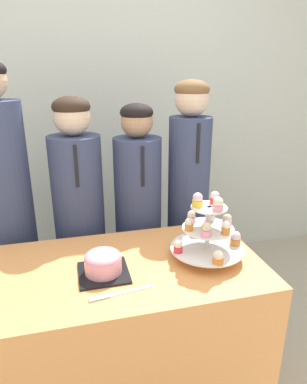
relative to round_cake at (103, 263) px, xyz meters
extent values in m
cube|color=silver|center=(0.08, 1.42, 0.53)|extent=(9.00, 0.06, 2.70)
cube|color=#EF9951|center=(0.08, 0.04, -0.44)|extent=(1.26, 0.67, 0.77)
cube|color=black|center=(0.00, 0.00, -0.05)|extent=(0.21, 0.21, 0.01)
cylinder|color=pink|center=(0.00, 0.00, -0.01)|extent=(0.16, 0.16, 0.07)
ellipsoid|color=pink|center=(0.00, 0.00, 0.03)|extent=(0.15, 0.15, 0.05)
cube|color=silver|center=(0.09, -0.15, -0.05)|extent=(0.18, 0.04, 0.00)
cube|color=#B2B2B7|center=(-0.04, -0.17, -0.05)|extent=(0.08, 0.03, 0.01)
cylinder|color=silver|center=(0.48, 0.02, 0.07)|extent=(0.02, 0.02, 0.25)
cylinder|color=silver|center=(0.48, 0.02, -0.01)|extent=(0.34, 0.34, 0.01)
cylinder|color=silver|center=(0.48, 0.02, 0.09)|extent=(0.23, 0.23, 0.01)
cylinder|color=silver|center=(0.48, 0.02, 0.19)|extent=(0.16, 0.16, 0.01)
cylinder|color=orange|center=(0.47, -0.12, 0.01)|extent=(0.05, 0.05, 0.02)
sphere|color=#F4E5C6|center=(0.47, -0.12, 0.04)|extent=(0.04, 0.04, 0.04)
cylinder|color=orange|center=(0.61, 0.01, 0.01)|extent=(0.05, 0.05, 0.03)
sphere|color=silver|center=(0.61, 0.01, 0.04)|extent=(0.05, 0.05, 0.05)
cylinder|color=#3893DB|center=(0.47, 0.16, 0.01)|extent=(0.05, 0.05, 0.03)
sphere|color=beige|center=(0.47, 0.16, 0.04)|extent=(0.05, 0.05, 0.05)
cylinder|color=#E5333D|center=(0.33, 0.01, 0.01)|extent=(0.04, 0.04, 0.03)
sphere|color=#F4E5C6|center=(0.33, 0.01, 0.04)|extent=(0.04, 0.04, 0.04)
cylinder|color=pink|center=(0.43, -0.06, 0.11)|extent=(0.04, 0.04, 0.03)
sphere|color=beige|center=(0.43, -0.06, 0.14)|extent=(0.04, 0.04, 0.04)
cylinder|color=orange|center=(0.52, -0.06, 0.11)|extent=(0.04, 0.04, 0.03)
sphere|color=white|center=(0.52, -0.06, 0.14)|extent=(0.04, 0.04, 0.04)
cylinder|color=pink|center=(0.56, 0.02, 0.11)|extent=(0.04, 0.04, 0.03)
sphere|color=beige|center=(0.56, 0.02, 0.14)|extent=(0.04, 0.04, 0.04)
cylinder|color=white|center=(0.52, 0.10, 0.11)|extent=(0.05, 0.05, 0.03)
sphere|color=#F4E5C6|center=(0.52, 0.10, 0.14)|extent=(0.04, 0.04, 0.04)
cylinder|color=pink|center=(0.42, 0.09, 0.11)|extent=(0.04, 0.04, 0.03)
sphere|color=#F4E5C6|center=(0.42, 0.09, 0.14)|extent=(0.04, 0.04, 0.04)
cylinder|color=orange|center=(0.39, 0.02, 0.11)|extent=(0.04, 0.04, 0.03)
sphere|color=#F4E5C6|center=(0.39, 0.02, 0.14)|extent=(0.04, 0.04, 0.04)
cylinder|color=pink|center=(0.49, -0.03, 0.21)|extent=(0.05, 0.05, 0.03)
sphere|color=#F4E5C6|center=(0.49, -0.03, 0.24)|extent=(0.04, 0.04, 0.04)
cylinder|color=#E5333D|center=(0.52, 0.05, 0.21)|extent=(0.04, 0.04, 0.02)
sphere|color=silver|center=(0.52, 0.05, 0.23)|extent=(0.04, 0.04, 0.04)
cylinder|color=yellow|center=(0.43, 0.04, 0.21)|extent=(0.05, 0.05, 0.03)
sphere|color=silver|center=(0.43, 0.04, 0.24)|extent=(0.04, 0.04, 0.04)
cylinder|color=#384266|center=(-0.45, 0.59, -0.10)|extent=(0.28, 0.28, 1.45)
cylinder|color=#384266|center=(-0.07, 0.59, -0.19)|extent=(0.29, 0.29, 1.26)
sphere|color=beige|center=(-0.07, 0.59, 0.53)|extent=(0.19, 0.19, 0.19)
ellipsoid|color=#332319|center=(-0.07, 0.59, 0.59)|extent=(0.20, 0.20, 0.11)
cube|color=black|center=(-0.07, 0.44, 0.31)|extent=(0.02, 0.01, 0.22)
cylinder|color=#384266|center=(0.27, 0.59, -0.21)|extent=(0.28, 0.28, 1.23)
sphere|color=tan|center=(0.27, 0.59, 0.50)|extent=(0.18, 0.18, 0.18)
ellipsoid|color=black|center=(0.27, 0.59, 0.55)|extent=(0.18, 0.18, 0.10)
cube|color=black|center=(0.27, 0.45, 0.28)|extent=(0.02, 0.01, 0.22)
cylinder|color=#384266|center=(0.59, 0.59, -0.15)|extent=(0.25, 0.25, 1.34)
sphere|color=beige|center=(0.59, 0.59, 0.61)|extent=(0.19, 0.19, 0.19)
ellipsoid|color=brown|center=(0.59, 0.59, 0.67)|extent=(0.20, 0.20, 0.11)
cube|color=black|center=(0.59, 0.46, 0.38)|extent=(0.02, 0.01, 0.22)
camera|label=1|loc=(-0.10, -1.27, 0.76)|focal=32.00mm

